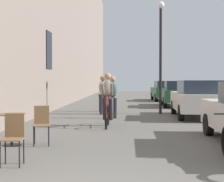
% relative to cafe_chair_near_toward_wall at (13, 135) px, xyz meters
% --- Properties ---
extents(cafe_chair_near_toward_wall, '(0.40, 0.40, 0.89)m').
position_rel_cafe_chair_near_toward_wall_xyz_m(cafe_chair_near_toward_wall, '(0.00, 0.00, 0.00)').
color(cafe_chair_near_toward_wall, black).
rests_on(cafe_chair_near_toward_wall, ground_plane).
extents(cafe_table_mid, '(0.64, 0.64, 0.72)m').
position_rel_cafe_chair_near_toward_wall_xyz_m(cafe_table_mid, '(-0.64, 1.86, 0.00)').
color(cafe_table_mid, black).
rests_on(cafe_table_mid, ground_plane).
extents(cafe_chair_mid_toward_street, '(0.45, 0.45, 0.89)m').
position_rel_cafe_chair_near_toward_wall_xyz_m(cafe_chair_mid_toward_street, '(0.03, 1.93, 0.00)').
color(cafe_chair_mid_toward_street, black).
rests_on(cafe_chair_mid_toward_street, ground_plane).
extents(cyclist_on_bicycle, '(0.52, 1.76, 1.74)m').
position_rel_cafe_chair_near_toward_wall_xyz_m(cyclist_on_bicycle, '(1.34, 5.33, 0.29)').
color(cyclist_on_bicycle, black).
rests_on(cyclist_on_bicycle, ground_plane).
extents(pedestrian_near, '(0.38, 0.30, 1.63)m').
position_rel_cafe_chair_near_toward_wall_xyz_m(pedestrian_near, '(1.40, 7.72, 0.40)').
color(pedestrian_near, '#26262D').
rests_on(pedestrian_near, ground_plane).
extents(pedestrian_mid, '(0.38, 0.29, 1.67)m').
position_rel_cafe_chair_near_toward_wall_xyz_m(pedestrian_mid, '(0.94, 9.31, 0.42)').
color(pedestrian_mid, '#26262D').
rests_on(pedestrian_mid, ground_plane).
extents(pedestrian_far, '(0.37, 0.29, 1.67)m').
position_rel_cafe_chair_near_toward_wall_xyz_m(pedestrian_far, '(0.79, 10.77, 0.42)').
color(pedestrian_far, '#26262D').
rests_on(pedestrian_far, ground_plane).
extents(street_lamp, '(0.32, 0.32, 4.90)m').
position_rel_cafe_chair_near_toward_wall_xyz_m(street_lamp, '(3.41, 9.66, 2.59)').
color(street_lamp, black).
rests_on(street_lamp, ground_plane).
extents(parked_car_second, '(1.84, 4.18, 1.47)m').
position_rel_cafe_chair_near_toward_wall_xyz_m(parked_car_second, '(4.73, 8.19, 0.25)').
color(parked_car_second, beige).
rests_on(parked_car_second, ground_plane).
extents(parked_car_third, '(1.84, 4.10, 1.44)m').
position_rel_cafe_chair_near_toward_wall_xyz_m(parked_car_third, '(4.77, 14.17, 0.23)').
color(parked_car_third, '#23512D').
rests_on(parked_car_third, ground_plane).
extents(parked_car_fourth, '(1.81, 4.06, 1.43)m').
position_rel_cafe_chair_near_toward_wall_xyz_m(parked_car_fourth, '(4.63, 19.82, 0.22)').
color(parked_car_fourth, '#23512D').
rests_on(parked_car_fourth, ground_plane).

